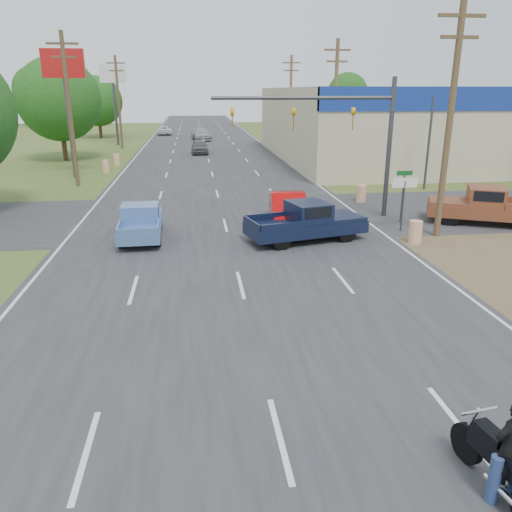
{
  "coord_description": "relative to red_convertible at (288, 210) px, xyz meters",
  "views": [
    {
      "loc": [
        -1.44,
        -7.83,
        6.34
      ],
      "look_at": [
        0.43,
        7.21,
        1.3
      ],
      "focal_mm": 35.0,
      "sensor_mm": 36.0,
      "label": 1
    }
  ],
  "objects": [
    {
      "name": "utility_pole_2",
      "position": [
        6.44,
        15.43,
        4.53
      ],
      "size": [
        2.0,
        0.28,
        10.0
      ],
      "color": "#4C3823",
      "rests_on": "ground"
    },
    {
      "name": "barrel_2",
      "position": [
        -11.56,
        18.43,
        -0.29
      ],
      "size": [
        0.56,
        0.56,
        1.0
      ],
      "primitive_type": "cylinder",
      "color": "orange",
      "rests_on": "ground"
    },
    {
      "name": "tree_1",
      "position": [
        -16.56,
        26.43,
        4.78
      ],
      "size": [
        7.56,
        7.56,
        9.36
      ],
      "color": "#422D19",
      "rests_on": "ground"
    },
    {
      "name": "dirt_verge",
      "position": [
        7.94,
        -5.57,
        -0.78
      ],
      "size": [
        8.0,
        18.0,
        0.01
      ],
      "primitive_type": "cube",
      "color": "brown",
      "rests_on": "ground"
    },
    {
      "name": "distant_car_white",
      "position": [
        -8.65,
        54.72,
        -0.17
      ],
      "size": [
        2.21,
        4.53,
        1.24
      ],
      "primitive_type": "imported",
      "rotation": [
        0.0,
        0.0,
        3.18
      ],
      "color": "white",
      "rests_on": "ground"
    },
    {
      "name": "navy_pickup",
      "position": [
        0.42,
        -2.56,
        0.08
      ],
      "size": [
        5.54,
        3.23,
        1.73
      ],
      "rotation": [
        0.0,
        0.0,
        -1.32
      ],
      "color": "black",
      "rests_on": "ground"
    },
    {
      "name": "red_convertible",
      "position": [
        0.0,
        0.0,
        0.0
      ],
      "size": [
        2.13,
        4.94,
        1.58
      ],
      "primitive_type": "imported",
      "rotation": [
        0.0,
        0.0,
        -0.1
      ],
      "color": "#BC0808",
      "rests_on": "ground"
    },
    {
      "name": "tree_2",
      "position": [
        -17.26,
        50.43,
        4.16
      ],
      "size": [
        6.72,
        6.72,
        8.32
      ],
      "color": "#422D19",
      "rests_on": "ground"
    },
    {
      "name": "ground",
      "position": [
        -3.06,
        -15.57,
        -0.79
      ],
      "size": [
        200.0,
        200.0,
        0.0
      ],
      "primitive_type": "plane",
      "color": "#3A5321",
      "rests_on": "ground"
    },
    {
      "name": "blue_pickup",
      "position": [
        -6.95,
        -1.17,
        -0.02
      ],
      "size": [
        1.93,
        4.67,
        1.53
      ],
      "rotation": [
        0.0,
        0.0,
        0.03
      ],
      "color": "black",
      "rests_on": "ground"
    },
    {
      "name": "utility_pole_1",
      "position": [
        6.44,
        -2.57,
        4.53
      ],
      "size": [
        2.0,
        0.28,
        10.0
      ],
      "color": "#4C3823",
      "rests_on": "ground"
    },
    {
      "name": "cross_road",
      "position": [
        -3.06,
        2.43,
        -0.78
      ],
      "size": [
        120.0,
        10.0,
        0.02
      ],
      "primitive_type": "cube",
      "color": "#2D2D30",
      "rests_on": "ground"
    },
    {
      "name": "main_road",
      "position": [
        -3.06,
        24.43,
        -0.78
      ],
      "size": [
        15.0,
        180.0,
        0.02
      ],
      "primitive_type": "cube",
      "color": "#2D2D30",
      "rests_on": "ground"
    },
    {
      "name": "motorcycle",
      "position": [
        0.29,
        -17.53,
        -0.26
      ],
      "size": [
        0.81,
        2.34,
        1.19
      ],
      "rotation": [
        0.0,
        0.0,
        0.15
      ],
      "color": "black",
      "rests_on": "ground"
    },
    {
      "name": "pole_sign_left_near",
      "position": [
        -13.56,
        16.43,
        6.38
      ],
      "size": [
        3.0,
        0.35,
        9.2
      ],
      "color": "#3F3F44",
      "rests_on": "ground"
    },
    {
      "name": "signal_mast",
      "position": [
        2.76,
        1.43,
        4.01
      ],
      "size": [
        9.12,
        0.4,
        7.0
      ],
      "color": "#3F3F44",
      "rests_on": "ground"
    },
    {
      "name": "barrel_0",
      "position": [
        4.94,
        -3.57,
        -0.29
      ],
      "size": [
        0.56,
        0.56,
        1.0
      ],
      "primitive_type": "cylinder",
      "color": "orange",
      "rests_on": "ground"
    },
    {
      "name": "barrel_1",
      "position": [
        5.34,
        4.93,
        -0.29
      ],
      "size": [
        0.56,
        0.56,
        1.0
      ],
      "primitive_type": "cylinder",
      "color": "orange",
      "rests_on": "ground"
    },
    {
      "name": "street_name_sign",
      "position": [
        5.74,
        -0.07,
        0.82
      ],
      "size": [
        0.8,
        0.08,
        2.61
      ],
      "color": "#3F3F44",
      "rests_on": "ground"
    },
    {
      "name": "tree_6",
      "position": [
        -33.06,
        79.43,
        5.72
      ],
      "size": [
        8.82,
        8.82,
        10.92
      ],
      "color": "#422D19",
      "rests_on": "ground"
    },
    {
      "name": "tree_5",
      "position": [
        26.94,
        79.43,
        5.09
      ],
      "size": [
        7.98,
        7.98,
        9.88
      ],
      "color": "#422D19",
      "rests_on": "ground"
    },
    {
      "name": "utility_pole_6",
      "position": [
        -12.56,
        36.43,
        4.53
      ],
      "size": [
        2.0,
        0.28,
        10.0
      ],
      "color": "#4C3823",
      "rests_on": "ground"
    },
    {
      "name": "brown_pickup",
      "position": [
        9.74,
        -0.73,
        0.14
      ],
      "size": [
        5.95,
        4.28,
        1.85
      ],
      "rotation": [
        0.0,
        0.0,
        1.14
      ],
      "color": "black",
      "rests_on": "ground"
    },
    {
      "name": "distant_car_grey",
      "position": [
        -3.81,
        30.25,
        -0.07
      ],
      "size": [
        1.8,
        4.25,
        1.43
      ],
      "primitive_type": "imported",
      "rotation": [
        0.0,
        0.0,
        0.03
      ],
      "color": "#545458",
      "rests_on": "ground"
    },
    {
      "name": "rider",
      "position": [
        0.28,
        -17.46,
        0.09
      ],
      "size": [
        0.7,
        0.51,
        1.76
      ],
      "primitive_type": "imported",
      "rotation": [
        0.0,
        0.0,
        3.3
      ],
      "color": "black",
      "rests_on": "ground"
    },
    {
      "name": "lane_sign",
      "position": [
        5.14,
        -1.57,
        1.11
      ],
      "size": [
        1.2,
        0.08,
        2.52
      ],
      "color": "#3F3F44",
      "rests_on": "ground"
    },
    {
      "name": "utility_pole_3",
      "position": [
        6.44,
        33.43,
        4.53
      ],
      "size": [
        2.0,
        0.28,
        10.0
      ],
      "color": "#4C3823",
      "rests_on": "ground"
    },
    {
      "name": "pole_sign_left_far",
      "position": [
        -13.56,
        40.43,
        6.38
      ],
      "size": [
        3.0,
        0.35,
        9.2
      ],
      "color": "#3F3F44",
      "rests_on": "ground"
    },
    {
      "name": "utility_pole_5",
      "position": [
        -12.56,
        12.43,
        4.53
      ],
      "size": [
        2.0,
        0.28,
        10.0
      ],
      "color": "#4C3823",
      "rests_on": "ground"
    },
    {
      "name": "distant_car_silver",
      "position": [
        -3.34,
        45.37,
        -0.0
      ],
      "size": [
        2.88,
        5.67,
        1.58
      ],
      "primitive_type": "imported",
      "rotation": [
        0.0,
        0.0,
        0.13
      ],
      "color": "#A4A4A9",
      "rests_on": "ground"
    },
    {
      "name": "barrel_3",
      "position": [
        -11.26,
        22.43,
        -0.29
      ],
      "size": [
        0.56,
        0.56,
        1.0
      ],
      "primitive_type": "cylinder",
      "color": "orange",
      "rests_on": "ground"
    }
  ]
}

